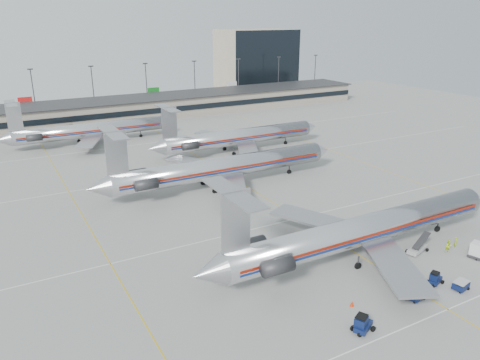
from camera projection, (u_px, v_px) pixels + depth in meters
ground at (340, 243)px, 66.26m from camera, size 260.00×260.00×0.00m
apron_markings at (299, 218)px, 74.51m from camera, size 160.00×0.15×0.02m
terminal at (134, 108)px, 146.07m from camera, size 162.00×17.00×6.25m
light_mast_row at (120, 85)px, 155.83m from camera, size 163.60×0.40×15.28m
distant_building at (256, 61)px, 195.99m from camera, size 30.00×20.00×25.00m
jet_foreground at (359, 231)px, 61.53m from camera, size 49.35×29.06×12.92m
jet_second_row at (219, 168)px, 86.86m from camera, size 49.86×29.36×13.05m
jet_third_row at (237, 137)px, 109.70m from camera, size 44.71×27.50×12.22m
jet_back_row at (87, 130)px, 116.64m from camera, size 43.32×26.65×11.85m
tug_left at (362, 324)px, 47.52m from camera, size 2.70×2.16×1.96m
tug_center at (435, 279)px, 56.01m from camera, size 2.25×1.68×1.64m
cart_inner at (416, 294)px, 53.09m from camera, size 2.32×1.86×1.16m
cart_outer at (461, 285)px, 54.94m from camera, size 2.16×1.69×1.09m
uld_container at (477, 250)px, 62.18m from camera, size 2.38×2.17×2.09m
belt_loader at (418, 248)px, 63.66m from camera, size 4.48×2.35×2.29m
ramp_worker_near at (456, 242)px, 64.85m from camera, size 0.67×0.66×1.56m
ramp_worker_far at (449, 246)px, 63.48m from camera, size 1.06×0.93×1.83m
cone_left at (352, 304)px, 51.88m from camera, size 0.49×0.49×0.65m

